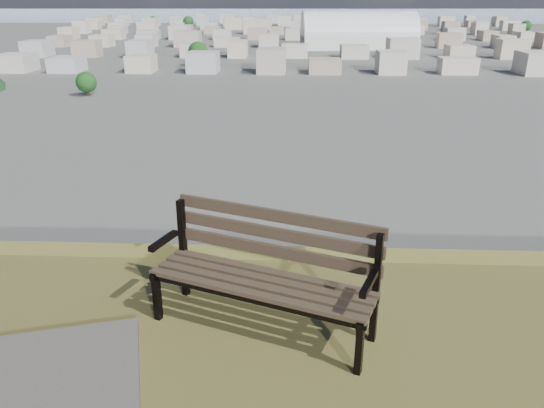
{
  "coord_description": "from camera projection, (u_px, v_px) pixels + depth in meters",
  "views": [
    {
      "loc": [
        -0.35,
        -0.8,
        27.53
      ],
      "look_at": [
        -0.59,
        4.8,
        25.3
      ],
      "focal_mm": 35.0,
      "sensor_mm": 36.0,
      "label": 1
    }
  ],
  "objects": [
    {
      "name": "arena",
      "position": [
        358.0,
        37.0,
        282.31
      ],
      "size": [
        61.58,
        30.43,
        25.14
      ],
      "rotation": [
        0.0,
        0.0,
        0.09
      ],
      "color": "silver",
      "rests_on": "ground"
    },
    {
      "name": "bay_water",
      "position": [
        297.0,
        12.0,
        846.14
      ],
      "size": [
        2400.0,
        700.0,
        0.12
      ],
      "primitive_type": "cube",
      "color": "#8999AE",
      "rests_on": "ground"
    },
    {
      "name": "city_blocks",
      "position": [
        297.0,
        30.0,
        375.68
      ],
      "size": [
        395.0,
        361.0,
        7.0
      ],
      "color": "beige",
      "rests_on": "ground"
    },
    {
      "name": "park_bench",
      "position": [
        266.0,
        267.0,
        4.18
      ],
      "size": [
        1.86,
        1.17,
        0.93
      ],
      "rotation": [
        0.0,
        0.0,
        -0.37
      ],
      "color": "#3B3022",
      "rests_on": "hilltop_mesa"
    },
    {
      "name": "city_trees",
      "position": [
        251.0,
        35.0,
        306.23
      ],
      "size": [
        406.52,
        387.2,
        9.98
      ],
      "color": "#35261A",
      "rests_on": "ground"
    }
  ]
}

